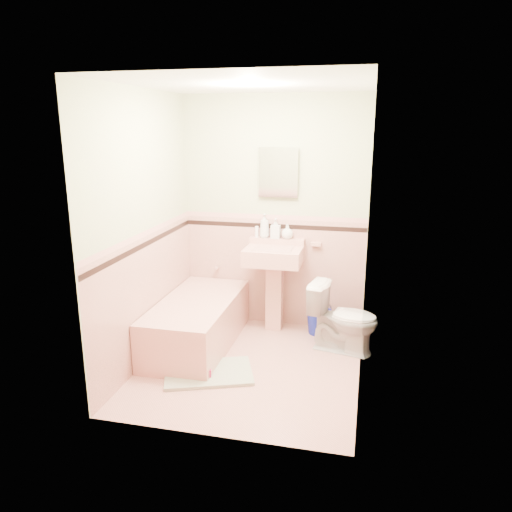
% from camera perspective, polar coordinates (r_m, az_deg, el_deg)
% --- Properties ---
extents(floor, '(2.20, 2.20, 0.00)m').
position_cam_1_polar(floor, '(4.68, -0.71, -12.69)').
color(floor, '#D29589').
rests_on(floor, ground).
extents(ceiling, '(2.20, 2.20, 0.00)m').
position_cam_1_polar(ceiling, '(4.16, -0.83, 19.46)').
color(ceiling, white).
rests_on(ceiling, ground).
extents(wall_back, '(2.50, 0.00, 2.50)m').
position_cam_1_polar(wall_back, '(5.30, 2.09, 4.92)').
color(wall_back, beige).
rests_on(wall_back, ground).
extents(wall_front, '(2.50, 0.00, 2.50)m').
position_cam_1_polar(wall_front, '(3.23, -5.46, -1.74)').
color(wall_front, beige).
rests_on(wall_front, ground).
extents(wall_left, '(0.00, 2.50, 2.50)m').
position_cam_1_polar(wall_left, '(4.59, -13.00, 2.96)').
color(wall_left, beige).
rests_on(wall_left, ground).
extents(wall_right, '(0.00, 2.50, 2.50)m').
position_cam_1_polar(wall_right, '(4.13, 12.83, 1.67)').
color(wall_right, beige).
rests_on(wall_right, ground).
extents(wainscot_back, '(2.00, 0.00, 2.00)m').
position_cam_1_polar(wainscot_back, '(5.44, 2.00, -1.85)').
color(wainscot_back, '#D49A8E').
rests_on(wainscot_back, ground).
extents(wainscot_front, '(2.00, 0.00, 2.00)m').
position_cam_1_polar(wainscot_front, '(3.48, -5.12, -11.99)').
color(wainscot_front, '#D49A8E').
rests_on(wainscot_front, ground).
extents(wainscot_left, '(0.00, 2.20, 2.20)m').
position_cam_1_polar(wainscot_left, '(4.76, -12.41, -4.72)').
color(wainscot_left, '#D49A8E').
rests_on(wainscot_left, ground).
extents(wainscot_right, '(0.00, 2.20, 2.20)m').
position_cam_1_polar(wainscot_right, '(4.32, 12.17, -6.74)').
color(wainscot_right, '#D49A8E').
rests_on(wainscot_right, ground).
extents(accent_back, '(2.00, 0.00, 2.00)m').
position_cam_1_polar(accent_back, '(5.31, 2.04, 3.51)').
color(accent_back, black).
rests_on(accent_back, ground).
extents(accent_front, '(2.00, 0.00, 2.00)m').
position_cam_1_polar(accent_front, '(3.28, -5.30, -3.82)').
color(accent_front, black).
rests_on(accent_front, ground).
extents(accent_left, '(0.00, 2.20, 2.20)m').
position_cam_1_polar(accent_left, '(4.61, -12.70, 1.38)').
color(accent_left, black).
rests_on(accent_left, ground).
extents(accent_right, '(0.00, 2.20, 2.20)m').
position_cam_1_polar(accent_right, '(4.16, 12.48, -0.06)').
color(accent_right, black).
rests_on(accent_right, ground).
extents(cap_back, '(2.00, 0.00, 2.00)m').
position_cam_1_polar(cap_back, '(5.29, 2.05, 4.57)').
color(cap_back, '#D2928B').
rests_on(cap_back, ground).
extents(cap_front, '(2.00, 0.00, 2.00)m').
position_cam_1_polar(cap_front, '(3.25, -5.34, -2.16)').
color(cap_front, '#D2928B').
rests_on(cap_front, ground).
extents(cap_left, '(0.00, 2.20, 2.20)m').
position_cam_1_polar(cap_left, '(4.59, -12.77, 2.59)').
color(cap_left, '#D2928B').
rests_on(cap_left, ground).
extents(cap_right, '(0.00, 2.20, 2.20)m').
position_cam_1_polar(cap_right, '(4.14, 12.56, 1.28)').
color(cap_right, '#D2928B').
rests_on(cap_right, ground).
extents(bathtub, '(0.70, 1.50, 0.45)m').
position_cam_1_polar(bathtub, '(5.04, -6.85, -7.88)').
color(bathtub, tan).
rests_on(bathtub, floor).
extents(tub_faucet, '(0.04, 0.12, 0.04)m').
position_cam_1_polar(tub_faucet, '(5.55, -4.46, -1.23)').
color(tub_faucet, silver).
rests_on(tub_faucet, wall_back).
extents(sink, '(0.59, 0.49, 0.93)m').
position_cam_1_polar(sink, '(5.26, 2.04, -3.97)').
color(sink, tan).
rests_on(sink, floor).
extents(sink_faucet, '(0.02, 0.02, 0.10)m').
position_cam_1_polar(sink_faucet, '(5.26, 2.39, 1.50)').
color(sink_faucet, silver).
rests_on(sink_faucet, sink).
extents(medicine_cabinet, '(0.37, 0.04, 0.47)m').
position_cam_1_polar(medicine_cabinet, '(5.21, 2.62, 9.73)').
color(medicine_cabinet, white).
rests_on(medicine_cabinet, wall_back).
extents(soap_dish, '(0.11, 0.06, 0.04)m').
position_cam_1_polar(soap_dish, '(5.26, 7.01, 1.39)').
color(soap_dish, tan).
rests_on(soap_dish, wall_back).
extents(soap_bottle_left, '(0.12, 0.12, 0.26)m').
position_cam_1_polar(soap_bottle_left, '(5.29, 1.01, 3.56)').
color(soap_bottle_left, '#B2B2B2').
rests_on(soap_bottle_left, sink).
extents(soap_bottle_mid, '(0.10, 0.10, 0.21)m').
position_cam_1_polar(soap_bottle_mid, '(5.27, 2.31, 3.25)').
color(soap_bottle_mid, '#B2B2B2').
rests_on(soap_bottle_mid, sink).
extents(soap_bottle_right, '(0.16, 0.16, 0.16)m').
position_cam_1_polar(soap_bottle_right, '(5.25, 3.68, 2.87)').
color(soap_bottle_right, '#B2B2B2').
rests_on(soap_bottle_right, sink).
extents(tube, '(0.04, 0.04, 0.12)m').
position_cam_1_polar(tube, '(5.32, 0.09, 2.86)').
color(tube, white).
rests_on(tube, sink).
extents(toilet, '(0.73, 0.51, 0.68)m').
position_cam_1_polar(toilet, '(4.92, 10.19, -7.14)').
color(toilet, white).
rests_on(toilet, floor).
extents(bucket, '(0.35, 0.35, 0.26)m').
position_cam_1_polar(bucket, '(5.35, 7.33, -7.61)').
color(bucket, '#111E92').
rests_on(bucket, floor).
extents(bath_mat, '(0.91, 0.76, 0.03)m').
position_cam_1_polar(bath_mat, '(4.55, -5.55, -13.43)').
color(bath_mat, gray).
rests_on(bath_mat, floor).
extents(shoe, '(0.18, 0.12, 0.07)m').
position_cam_1_polar(shoe, '(4.46, -6.33, -13.38)').
color(shoe, '#BF1E59').
rests_on(shoe, bath_mat).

